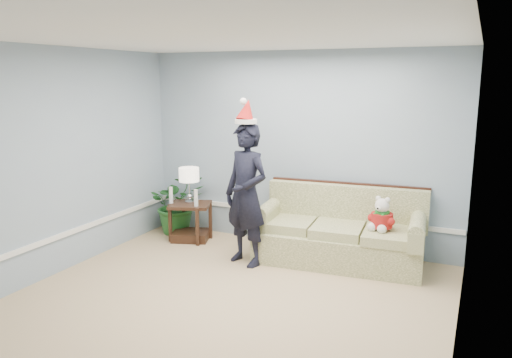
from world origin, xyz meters
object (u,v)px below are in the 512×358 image
at_px(table_lamp, 189,176).
at_px(teddy_bear, 382,218).
at_px(sofa, 340,235).
at_px(side_table, 191,226).
at_px(man, 246,195).
at_px(houseplant, 178,204).

height_order(table_lamp, teddy_bear, table_lamp).
relative_size(sofa, side_table, 3.11).
xyz_separation_m(man, teddy_bear, (1.60, 0.46, -0.23)).
relative_size(side_table, man, 0.39).
bearing_deg(houseplant, man, -25.63).
distance_m(table_lamp, teddy_bear, 2.79).
bearing_deg(teddy_bear, man, -145.26).
xyz_separation_m(side_table, man, (1.15, -0.50, 0.69)).
height_order(side_table, teddy_bear, teddy_bear).
bearing_deg(table_lamp, man, -24.52).
bearing_deg(sofa, teddy_bear, -15.97).
bearing_deg(man, sofa, 47.52).
relative_size(side_table, teddy_bear, 1.63).
distance_m(table_lamp, man, 1.29).
xyz_separation_m(houseplant, man, (1.51, -0.72, 0.44)).
relative_size(sofa, table_lamp, 4.16).
relative_size(table_lamp, teddy_bear, 1.22).
height_order(side_table, houseplant, houseplant).
relative_size(houseplant, teddy_bear, 2.14).
relative_size(table_lamp, man, 0.29).
relative_size(side_table, table_lamp, 1.34).
xyz_separation_m(sofa, teddy_bear, (0.54, -0.11, 0.32)).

